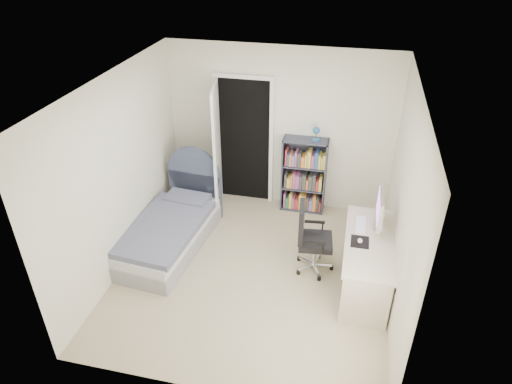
% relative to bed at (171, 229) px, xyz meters
% --- Properties ---
extents(room_shell, '(3.50, 3.70, 2.60)m').
position_rel_bed_xyz_m(room_shell, '(1.25, -0.33, 0.99)').
color(room_shell, tan).
rests_on(room_shell, ground).
extents(door, '(0.92, 0.82, 2.06)m').
position_rel_bed_xyz_m(door, '(0.49, 1.19, 0.78)').
color(door, black).
rests_on(door, ground).
extents(bed, '(1.03, 1.91, 1.13)m').
position_rel_bed_xyz_m(bed, '(0.00, 0.00, 0.00)').
color(bed, gray).
rests_on(bed, ground).
extents(nightstand, '(0.38, 0.38, 0.57)m').
position_rel_bed_xyz_m(nightstand, '(0.00, 1.24, 0.11)').
color(nightstand, '#D8AE84').
rests_on(nightstand, ground).
extents(floor_lamp, '(0.21, 0.21, 1.47)m').
position_rel_bed_xyz_m(floor_lamp, '(0.23, 1.35, 0.35)').
color(floor_lamp, silver).
rests_on(floor_lamp, ground).
extents(bookcase, '(0.67, 0.29, 1.42)m').
position_rel_bed_xyz_m(bookcase, '(1.67, 1.33, 0.29)').
color(bookcase, '#3B3E50').
rests_on(bookcase, ground).
extents(desk, '(0.58, 1.45, 1.19)m').
position_rel_bed_xyz_m(desk, '(2.66, -0.27, 0.13)').
color(desk, beige).
rests_on(desk, ground).
extents(office_chair, '(0.51, 0.52, 0.97)m').
position_rel_bed_xyz_m(office_chair, '(1.93, -0.09, 0.27)').
color(office_chair, silver).
rests_on(office_chair, ground).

